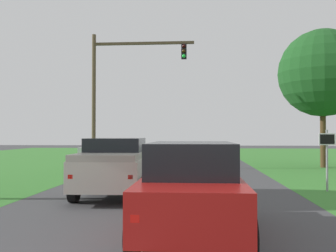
{
  "coord_description": "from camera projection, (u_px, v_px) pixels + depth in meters",
  "views": [
    {
      "loc": [
        1.06,
        -2.65,
        2.11
      ],
      "look_at": [
        -0.48,
        17.89,
        2.55
      ],
      "focal_mm": 41.69,
      "sensor_mm": 36.0,
      "label": 1
    }
  ],
  "objects": [
    {
      "name": "keep_moving_sign",
      "position": [
        327.0,
        152.0,
        14.42
      ],
      "size": [
        0.6,
        0.09,
        2.28
      ],
      "color": "gray",
      "rests_on": "ground_plane"
    },
    {
      "name": "ground_plane",
      "position": [
        168.0,
        192.0,
        14.12
      ],
      "size": [
        120.0,
        120.0,
        0.0
      ],
      "primitive_type": "plane",
      "color": "#424244"
    },
    {
      "name": "traffic_light",
      "position": [
        118.0,
        82.0,
        24.02
      ],
      "size": [
        6.33,
        0.4,
        8.31
      ],
      "color": "brown",
      "rests_on": "ground_plane"
    },
    {
      "name": "red_suv_near",
      "position": [
        192.0,
        186.0,
        8.28
      ],
      "size": [
        2.24,
        4.89,
        1.93
      ],
      "color": "#9E1411",
      "rests_on": "ground_plane"
    },
    {
      "name": "crossing_suv_far",
      "position": [
        114.0,
        152.0,
        25.7
      ],
      "size": [
        4.43,
        2.06,
        1.78
      ],
      "color": "silver",
      "rests_on": "ground_plane"
    },
    {
      "name": "oak_tree_right",
      "position": [
        323.0,
        73.0,
        24.94
      ],
      "size": [
        5.59,
        5.59,
        8.84
      ],
      "color": "#4C351E",
      "rests_on": "ground_plane"
    },
    {
      "name": "pickup_truck_lead",
      "position": [
        117.0,
        166.0,
        13.61
      ],
      "size": [
        2.47,
        5.6,
        1.98
      ],
      "color": "#B7B2A8",
      "rests_on": "ground_plane"
    }
  ]
}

